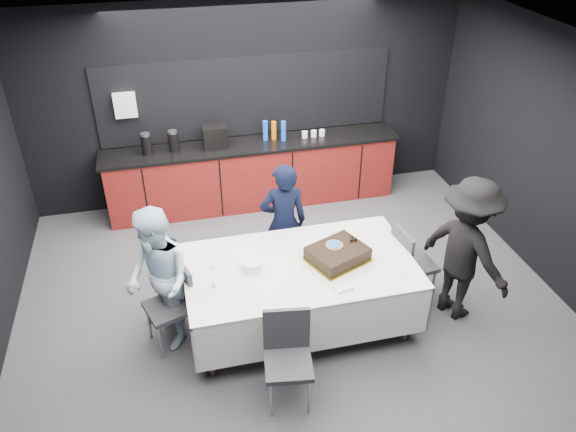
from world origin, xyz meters
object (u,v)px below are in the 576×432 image
(person_center, at_px, (284,223))
(person_right, at_px, (466,250))
(plate_stack, at_px, (252,265))
(champagne_flute, at_px, (212,273))
(cake_assembly, at_px, (338,254))
(person_left, at_px, (159,280))
(party_table, at_px, (300,275))
(chair_near, at_px, (288,351))
(chair_left, at_px, (175,299))
(chair_right, at_px, (409,259))

(person_center, distance_m, person_right, 1.99)
(plate_stack, bearing_deg, champagne_flute, -156.22)
(cake_assembly, bearing_deg, champagne_flute, -174.33)
(cake_assembly, relative_size, person_left, 0.47)
(cake_assembly, bearing_deg, plate_stack, 176.47)
(cake_assembly, relative_size, person_right, 0.44)
(cake_assembly, relative_size, champagne_flute, 3.24)
(party_table, xyz_separation_m, chair_near, (-0.34, -0.89, -0.11))
(cake_assembly, bearing_deg, chair_left, 177.41)
(chair_left, bearing_deg, chair_right, 1.24)
(chair_near, height_order, person_center, person_center)
(person_center, bearing_deg, plate_stack, 60.14)
(plate_stack, distance_m, person_center, 0.95)
(chair_left, relative_size, person_left, 0.60)
(cake_assembly, relative_size, plate_stack, 3.39)
(person_center, bearing_deg, person_right, 150.48)
(person_right, bearing_deg, chair_left, 61.18)
(champagne_flute, distance_m, person_left, 0.58)
(chair_right, distance_m, person_right, 0.63)
(chair_left, relative_size, chair_right, 1.00)
(person_left, distance_m, person_right, 3.13)
(cake_assembly, bearing_deg, person_center, 113.01)
(party_table, xyz_separation_m, cake_assembly, (0.39, -0.01, 0.21))
(party_table, xyz_separation_m, champagne_flute, (-0.89, -0.14, 0.30))
(plate_stack, bearing_deg, chair_near, -81.57)
(chair_right, bearing_deg, party_table, -174.61)
(plate_stack, height_order, chair_left, chair_left)
(cake_assembly, relative_size, person_center, 0.49)
(champagne_flute, distance_m, chair_left, 0.59)
(chair_left, height_order, person_left, person_left)
(chair_near, bearing_deg, plate_stack, 98.43)
(plate_stack, bearing_deg, party_table, -5.15)
(party_table, distance_m, plate_stack, 0.52)
(cake_assembly, relative_size, chair_right, 0.78)
(party_table, distance_m, person_center, 0.85)
(chair_near, xyz_separation_m, person_center, (0.37, 1.73, 0.21))
(cake_assembly, distance_m, chair_left, 1.69)
(champagne_flute, bearing_deg, chair_left, 151.79)
(champagne_flute, xyz_separation_m, chair_near, (0.55, -0.75, -0.40))
(person_left, relative_size, person_right, 0.95)
(cake_assembly, bearing_deg, person_right, -8.87)
(chair_near, bearing_deg, champagne_flute, 126.28)
(chair_right, bearing_deg, chair_near, -147.96)
(plate_stack, bearing_deg, cake_assembly, -3.53)
(chair_left, bearing_deg, person_left, 170.75)
(party_table, relative_size, chair_left, 2.51)
(champagne_flute, bearing_deg, party_table, 8.83)
(plate_stack, xyz_separation_m, chair_right, (1.74, 0.08, -0.30))
(person_left, bearing_deg, chair_right, 69.63)
(chair_near, xyz_separation_m, person_right, (2.06, 0.67, 0.28))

